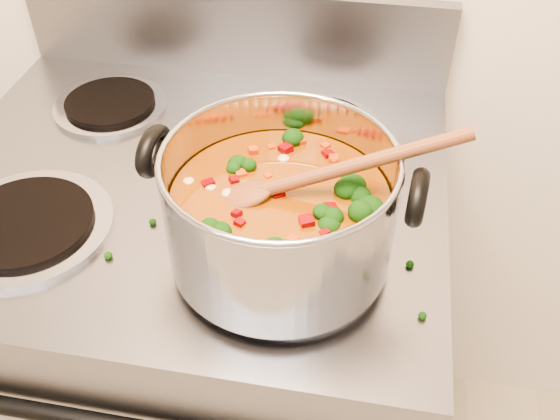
# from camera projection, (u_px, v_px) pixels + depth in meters

# --- Properties ---
(electric_range) EXTENTS (0.79, 0.71, 1.08)m
(electric_range) POSITION_uv_depth(u_px,v_px,m) (210.00, 347.00, 1.26)
(electric_range) COLOR gray
(electric_range) RESTS_ON ground
(stockpot) EXTENTS (0.34, 0.28, 0.17)m
(stockpot) POSITION_uv_depth(u_px,v_px,m) (280.00, 211.00, 0.77)
(stockpot) COLOR #ACACB4
(stockpot) RESTS_ON electric_range
(wooden_spoon) EXTENTS (0.30, 0.09, 0.12)m
(wooden_spoon) POSITION_uv_depth(u_px,v_px,m) (299.00, 181.00, 0.73)
(wooden_spoon) COLOR brown
(wooden_spoon) RESTS_ON stockpot
(cooktop_crumbs) EXTENTS (0.30, 0.10, 0.01)m
(cooktop_crumbs) POSITION_uv_depth(u_px,v_px,m) (251.00, 187.00, 0.93)
(cooktop_crumbs) COLOR black
(cooktop_crumbs) RESTS_ON electric_range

